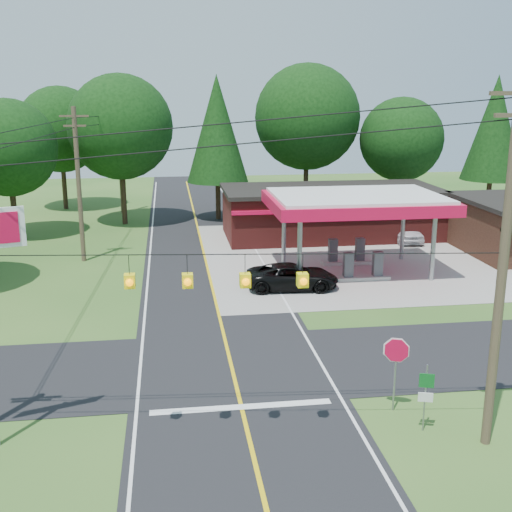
{
  "coord_description": "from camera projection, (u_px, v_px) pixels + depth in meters",
  "views": [
    {
      "loc": [
        -2.35,
        -24.25,
        10.99
      ],
      "look_at": [
        2.0,
        7.0,
        2.8
      ],
      "focal_mm": 45.0,
      "sensor_mm": 36.0,
      "label": 1
    }
  ],
  "objects": [
    {
      "name": "overhead_beacons",
      "position": [
        216.0,
        257.0,
        18.87
      ],
      "size": [
        17.04,
        2.04,
        1.03
      ],
      "color": "black",
      "rests_on": "ground"
    },
    {
      "name": "suv_car",
      "position": [
        292.0,
        277.0,
        36.32
      ],
      "size": [
        5.54,
        5.54,
        1.44
      ],
      "primitive_type": "imported",
      "rotation": [
        0.0,
        0.0,
        1.5
      ],
      "color": "black",
      "rests_on": "ground"
    },
    {
      "name": "cross_road",
      "position": [
        231.0,
        366.0,
        26.32
      ],
      "size": [
        70.0,
        7.0,
        0.02
      ],
      "primitive_type": "cube",
      "color": "black",
      "rests_on": "ground"
    },
    {
      "name": "utility_pole_north",
      "position": [
        120.0,
        161.0,
        57.81
      ],
      "size": [
        0.3,
        0.3,
        9.5
      ],
      "color": "#473828",
      "rests_on": "ground"
    },
    {
      "name": "gas_canopy",
      "position": [
        356.0,
        204.0,
        38.91
      ],
      "size": [
        10.6,
        7.4,
        4.88
      ],
      "color": "gray",
      "rests_on": "ground"
    },
    {
      "name": "utility_pole_far_left",
      "position": [
        79.0,
        183.0,
        41.2
      ],
      "size": [
        1.8,
        0.3,
        10.0
      ],
      "color": "#473828",
      "rests_on": "ground"
    },
    {
      "name": "lane_center_yellow",
      "position": [
        231.0,
        365.0,
        26.31
      ],
      "size": [
        0.15,
        110.0,
        0.0
      ],
      "primitive_type": "cube",
      "color": "yellow",
      "rests_on": "main_highway"
    },
    {
      "name": "octagonal_stop_sign",
      "position": [
        396.0,
        356.0,
        22.16
      ],
      "size": [
        0.89,
        0.4,
        2.76
      ],
      "color": "gray",
      "rests_on": "ground"
    },
    {
      "name": "route_sign_post",
      "position": [
        426.0,
        392.0,
        20.96
      ],
      "size": [
        0.47,
        0.17,
        2.37
      ],
      "color": "gray",
      "rests_on": "ground"
    },
    {
      "name": "utility_pole_near_right",
      "position": [
        503.0,
        264.0,
        19.11
      ],
      "size": [
        1.8,
        0.3,
        11.5
      ],
      "color": "#473828",
      "rests_on": "ground"
    },
    {
      "name": "main_highway",
      "position": [
        231.0,
        366.0,
        26.32
      ],
      "size": [
        8.0,
        120.0,
        0.02
      ],
      "primitive_type": "cube",
      "color": "black",
      "rests_on": "ground"
    },
    {
      "name": "treeline_backdrop",
      "position": [
        209.0,
        139.0,
        47.56
      ],
      "size": [
        70.27,
        51.59,
        13.3
      ],
      "color": "#332316",
      "rests_on": "ground"
    },
    {
      "name": "ground",
      "position": [
        231.0,
        366.0,
        26.32
      ],
      "size": [
        120.0,
        120.0,
        0.0
      ],
      "primitive_type": "plane",
      "color": "#2C571F",
      "rests_on": "ground"
    },
    {
      "name": "sedan_car",
      "position": [
        405.0,
        231.0,
        47.93
      ],
      "size": [
        4.89,
        4.89,
        1.58
      ],
      "primitive_type": "imported",
      "rotation": [
        0.0,
        0.0,
        -0.06
      ],
      "color": "white",
      "rests_on": "ground"
    },
    {
      "name": "convenience_store",
      "position": [
        330.0,
        212.0,
        49.2
      ],
      "size": [
        16.4,
        7.55,
        3.8
      ],
      "color": "maroon",
      "rests_on": "ground"
    }
  ]
}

